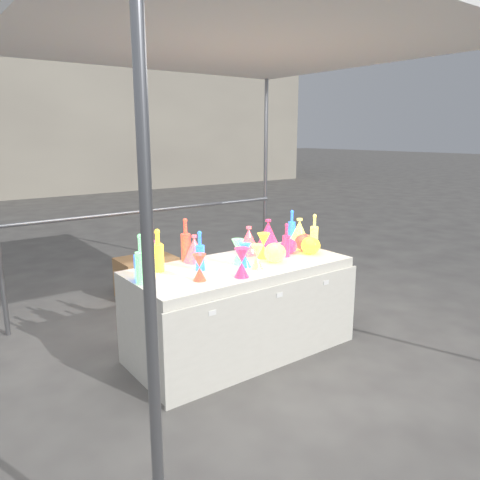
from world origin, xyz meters
TOP-DOWN VIEW (x-y plane):
  - ground at (0.00, 0.00)m, footprint 80.00×80.00m
  - canopy_tent at (0.00, 0.01)m, footprint 3.15×3.15m
  - display_table at (0.00, -0.01)m, footprint 1.84×0.83m
  - background_building at (4.00, 14.00)m, footprint 14.00×6.00m
  - cardboard_box_closed at (-0.03, 1.70)m, footprint 0.61×0.44m
  - cardboard_box_flat at (0.92, 1.93)m, footprint 0.78×0.57m
  - bottle_0 at (-0.56, 0.33)m, footprint 0.08×0.08m
  - bottle_2 at (-0.29, 0.35)m, footprint 0.09×0.09m
  - bottle_3 at (-0.62, 0.35)m, footprint 0.12×0.12m
  - bottle_4 at (-0.76, 0.08)m, footprint 0.10×0.10m
  - bottle_5 at (-0.85, 0.01)m, footprint 0.08×0.08m
  - bottle_6 at (-0.62, 0.21)m, footprint 0.08×0.08m
  - bottle_7 at (-0.35, 0.05)m, footprint 0.09×0.09m
  - decanter_2 at (-0.81, 0.07)m, footprint 0.14×0.14m
  - hourglass_0 at (-0.49, -0.17)m, footprint 0.12×0.12m
  - hourglass_1 at (-0.20, -0.28)m, footprint 0.11×0.11m
  - hourglass_2 at (0.03, -0.18)m, footprint 0.12×0.12m
  - hourglass_3 at (-0.01, 0.02)m, footprint 0.11×0.11m
  - hourglass_4 at (0.28, 0.04)m, footprint 0.11×0.11m
  - hourglass_5 at (-0.01, -0.08)m, footprint 0.12×0.12m
  - globe_0 at (0.69, -0.10)m, footprint 0.18×0.18m
  - globe_1 at (0.26, -0.12)m, footprint 0.22×0.22m
  - globe_2 at (0.74, 0.03)m, footprint 0.20×0.20m
  - globe_3 at (0.55, 0.02)m, footprint 0.16×0.16m
  - lampshade_0 at (-0.25, 0.28)m, footprint 0.20×0.20m
  - lampshade_1 at (0.25, 0.22)m, footprint 0.26×0.26m
  - lampshade_2 at (0.52, 0.27)m, footprint 0.24×0.24m
  - lampshade_3 at (0.78, 0.14)m, footprint 0.30×0.30m
  - bottle_8 at (0.86, 0.32)m, footprint 0.08×0.08m
  - bottle_10 at (0.46, -0.04)m, footprint 0.08×0.08m
  - bottle_11 at (0.86, 0.02)m, footprint 0.09×0.09m

SIDE VIEW (x-z plane):
  - ground at x=0.00m, z-range 0.00..0.00m
  - cardboard_box_flat at x=0.92m, z-range 0.00..0.07m
  - cardboard_box_closed at x=-0.03m, z-range 0.00..0.44m
  - display_table at x=0.00m, z-range 0.00..0.75m
  - globe_3 at x=0.55m, z-range 0.75..0.87m
  - globe_0 at x=0.69m, z-range 0.75..0.88m
  - globe_2 at x=0.74m, z-range 0.75..0.88m
  - globe_1 at x=0.26m, z-range 0.75..0.89m
  - hourglass_5 at x=-0.01m, z-range 0.75..0.94m
  - hourglass_2 at x=0.03m, z-range 0.75..0.94m
  - hourglass_0 at x=-0.49m, z-range 0.75..0.94m
  - hourglass_3 at x=-0.01m, z-range 0.75..0.95m
  - hourglass_4 at x=0.28m, z-range 0.75..0.96m
  - hourglass_1 at x=-0.20m, z-range 0.75..0.97m
  - lampshade_0 at x=-0.25m, z-range 0.75..0.97m
  - lampshade_1 at x=0.25m, z-range 0.75..0.99m
  - lampshade_2 at x=0.52m, z-range 0.75..1.02m
  - lampshade_3 at x=0.78m, z-range 0.75..1.02m
  - decanter_2 at x=-0.81m, z-range 0.75..1.02m
  - bottle_10 at x=0.46m, z-range 0.75..1.04m
  - bottle_0 at x=-0.56m, z-range 0.75..1.04m
  - bottle_7 at x=-0.35m, z-range 0.75..1.06m
  - bottle_8 at x=0.86m, z-range 0.75..1.07m
  - bottle_11 at x=0.86m, z-range 0.75..1.07m
  - bottle_6 at x=-0.62m, z-range 0.75..1.08m
  - bottle_3 at x=-0.62m, z-range 0.75..1.09m
  - bottle_2 at x=-0.29m, z-range 0.75..1.11m
  - bottle_5 at x=-0.85m, z-range 0.75..1.11m
  - bottle_4 at x=-0.76m, z-range 0.75..1.13m
  - canopy_tent at x=0.00m, z-range 1.15..3.61m
  - background_building at x=4.00m, z-range 0.00..6.00m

